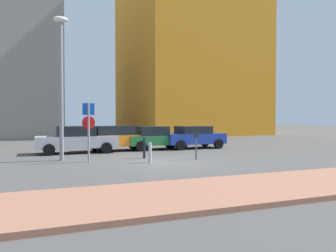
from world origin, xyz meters
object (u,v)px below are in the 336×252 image
at_px(parked_car_green, 156,138).
at_px(parking_sign_post, 89,125).
at_px(parked_car_blue, 193,137).
at_px(street_lamp, 61,76).
at_px(parked_car_orange, 118,138).
at_px(parking_meter, 196,142).
at_px(traffic_bollard_mid, 144,148).
at_px(traffic_bollard_near, 150,153).
at_px(parked_car_silver, 77,139).

height_order(parked_car_green, parking_sign_post, parking_sign_post).
height_order(parked_car_blue, street_lamp, street_lamp).
relative_size(parked_car_green, parking_sign_post, 1.48).
relative_size(parked_car_orange, parking_meter, 3.09).
bearing_deg(traffic_bollard_mid, parking_meter, -31.66).
bearing_deg(parked_car_blue, street_lamp, -159.18).
bearing_deg(parking_meter, traffic_bollard_mid, 148.34).
relative_size(parking_meter, traffic_bollard_near, 1.47).
distance_m(parked_car_green, parking_meter, 5.56).
height_order(parked_car_blue, traffic_bollard_near, parked_car_blue).
bearing_deg(traffic_bollard_mid, traffic_bollard_near, -98.44).
bearing_deg(traffic_bollard_mid, parked_car_silver, 126.93).
distance_m(street_lamp, traffic_bollard_mid, 5.37).
bearing_deg(parked_car_green, parking_meter, -88.65).
relative_size(parked_car_silver, parked_car_blue, 1.12).
bearing_deg(parked_car_silver, traffic_bollard_near, -64.33).
bearing_deg(parked_car_green, parked_car_silver, -176.41).
xyz_separation_m(street_lamp, traffic_bollard_mid, (3.97, -0.66, -3.55)).
distance_m(parked_car_silver, parking_sign_post, 4.35).
bearing_deg(traffic_bollard_near, parking_sign_post, 154.05).
relative_size(parked_car_orange, street_lamp, 0.61).
distance_m(parked_car_silver, traffic_bollard_near, 6.12).
bearing_deg(traffic_bollard_mid, parked_car_blue, 40.03).
bearing_deg(street_lamp, parking_sign_post, -43.03).
height_order(parking_meter, traffic_bollard_near, parking_meter).
bearing_deg(parked_car_silver, parking_sign_post, -89.26).
relative_size(parked_car_green, street_lamp, 0.59).
bearing_deg(street_lamp, parking_meter, -18.24).
distance_m(parked_car_blue, street_lamp, 9.87).
relative_size(parked_car_orange, traffic_bollard_near, 4.53).
xyz_separation_m(parked_car_silver, traffic_bollard_mid, (2.89, -3.85, -0.27)).
bearing_deg(parked_car_silver, parked_car_green, 3.59).
xyz_separation_m(parked_car_silver, parked_car_orange, (2.56, 0.39, 0.01)).
distance_m(parking_meter, traffic_bollard_near, 2.55).
xyz_separation_m(parked_car_green, traffic_bollard_mid, (-2.12, -4.16, -0.23)).
relative_size(parked_car_silver, parked_car_green, 1.13).
xyz_separation_m(parked_car_orange, street_lamp, (-3.64, -3.58, 3.27)).
relative_size(parked_car_blue, street_lamp, 0.59).
xyz_separation_m(parked_car_blue, street_lamp, (-8.69, -3.31, 3.30)).
height_order(parking_sign_post, street_lamp, street_lamp).
distance_m(parked_car_silver, parking_meter, 7.35).
bearing_deg(traffic_bollard_near, parked_car_silver, 115.67).
xyz_separation_m(parked_car_silver, traffic_bollard_near, (2.65, -5.51, -0.34)).
xyz_separation_m(parking_meter, traffic_bollard_mid, (-2.26, 1.39, -0.35)).
bearing_deg(traffic_bollard_near, parked_car_green, 67.84).
height_order(parked_car_orange, traffic_bollard_mid, parked_car_orange).
bearing_deg(parked_car_blue, parked_car_orange, 176.90).
xyz_separation_m(parked_car_orange, traffic_bollard_near, (0.08, -5.90, -0.35)).
bearing_deg(parked_car_orange, parking_sign_post, -118.41).
height_order(parked_car_orange, parking_meter, parked_car_orange).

